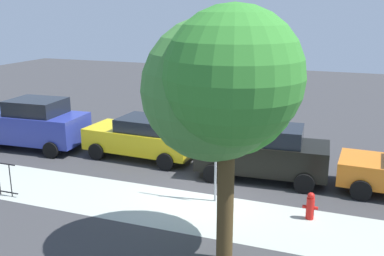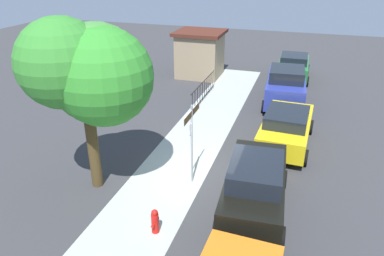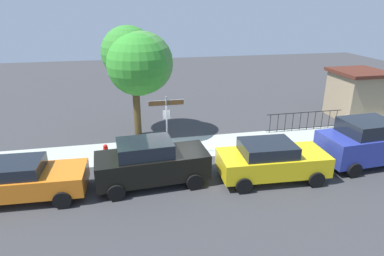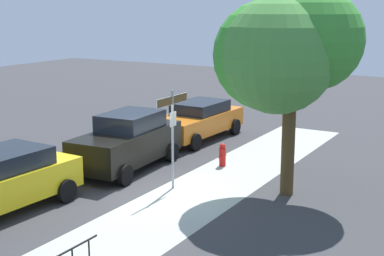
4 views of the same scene
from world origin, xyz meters
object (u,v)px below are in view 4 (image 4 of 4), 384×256
Objects in this scene: car_yellow at (0,181)px; street_sign at (172,119)px; shade_tree at (284,52)px; car_orange at (198,120)px; car_black at (128,141)px; fire_hydrant at (222,155)px.

street_sign is at bearing 145.67° from car_yellow.
shade_tree is 1.31× the size of car_yellow.
street_sign reaches higher than car_orange.
car_orange is at bearing -157.04° from street_sign.
street_sign is at bearing 64.15° from car_black.
car_orange is (-4.69, -5.33, -3.26)m from shade_tree.
shade_tree reaches higher than street_sign.
street_sign is 4.97m from car_yellow.
car_yellow is at bearing -10.29° from car_black.
car_black is 5.70× the size of fire_hydrant.
car_yellow is (9.60, -0.45, 0.05)m from car_orange.
street_sign is 2.77m from car_black.
car_orange is (-5.76, -2.44, -1.30)m from street_sign.
car_orange is 4.81m from car_black.
street_sign is 3.75× the size of fire_hydrant.
fire_hydrant is (-1.85, 2.53, -0.55)m from car_black.
car_black is at bearing -53.81° from fire_hydrant.
car_yellow is at bearing -49.67° from shade_tree.
car_yellow reaches higher than fire_hydrant.
car_yellow reaches higher than car_orange.
shade_tree reaches higher than car_orange.
fire_hydrant is (-1.74, -2.70, -3.66)m from shade_tree.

